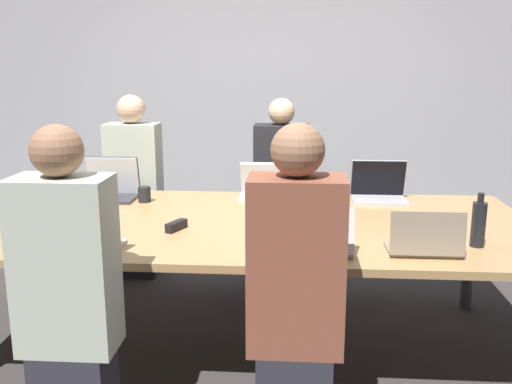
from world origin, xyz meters
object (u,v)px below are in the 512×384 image
(laptop_near_left, at_px, (82,237))
(person_near_midright, at_px, (295,295))
(cup_far_right, at_px, (338,194))
(laptop_near_right, at_px, (425,242))
(laptop_far_left, at_px, (111,187))
(bottle_near_right, at_px, (479,224))
(stapler, at_px, (176,226))
(person_far_center, at_px, (281,194))
(cup_far_left, at_px, (144,194))
(laptop_far_center, at_px, (267,187))
(laptop_far_right, at_px, (379,189))
(person_near_left, at_px, (68,296))
(laptop_near_midright, at_px, (317,240))
(person_far_left, at_px, (135,190))

(laptop_near_left, xyz_separation_m, person_near_midright, (1.03, -0.32, -0.13))
(cup_far_right, bearing_deg, laptop_near_right, -72.55)
(person_near_midright, bearing_deg, laptop_far_left, -48.99)
(laptop_near_left, xyz_separation_m, bottle_near_right, (1.93, 0.23, 0.04))
(stapler, bearing_deg, person_far_center, 91.11)
(laptop_far_left, xyz_separation_m, stapler, (0.60, -0.72, -0.05))
(person_near_midright, bearing_deg, cup_far_left, -53.44)
(cup_far_left, bearing_deg, laptop_far_center, 13.54)
(laptop_near_left, xyz_separation_m, person_far_center, (0.91, 1.64, -0.15))
(laptop_far_left, bearing_deg, laptop_near_left, -78.97)
(laptop_near_right, bearing_deg, laptop_far_left, -29.27)
(laptop_far_right, bearing_deg, person_near_left, -133.63)
(cup_far_right, bearing_deg, cup_far_left, -174.45)
(person_near_midright, bearing_deg, laptop_near_left, -17.29)
(laptop_near_midright, relative_size, cup_far_right, 3.70)
(laptop_near_left, height_order, person_far_left, person_far_left)
(person_near_left, xyz_separation_m, laptop_near_midright, (1.05, 0.45, 0.13))
(bottle_near_right, relative_size, laptop_far_center, 0.75)
(laptop_far_left, height_order, stapler, laptop_far_left)
(laptop_near_left, distance_m, person_far_center, 1.88)
(laptop_near_right, bearing_deg, laptop_far_center, -54.57)
(bottle_near_right, bearing_deg, laptop_near_midright, -168.34)
(person_near_midright, bearing_deg, cup_far_right, -100.49)
(laptop_far_left, bearing_deg, cup_far_left, -19.83)
(bottle_near_right, xyz_separation_m, person_far_center, (-1.02, 1.41, -0.19))
(person_far_center, bearing_deg, person_far_left, 179.89)
(laptop_far_right, height_order, laptop_far_center, laptop_far_right)
(person_far_left, bearing_deg, laptop_near_midright, -49.58)
(cup_far_left, height_order, stapler, cup_far_left)
(laptop_far_left, xyz_separation_m, laptop_near_right, (1.86, -1.04, -0.01))
(person_near_left, distance_m, cup_far_right, 1.97)
(cup_far_left, xyz_separation_m, bottle_near_right, (1.90, -0.80, 0.07))
(laptop_far_left, distance_m, bottle_near_right, 2.33)
(cup_far_right, height_order, laptop_far_center, laptop_far_center)
(cup_far_right, bearing_deg, stapler, -140.93)
(laptop_far_right, xyz_separation_m, laptop_far_center, (-0.75, 0.04, -0.01))
(laptop_near_midright, bearing_deg, laptop_far_right, -111.57)
(stapler, bearing_deg, cup_far_right, 63.54)
(laptop_near_midright, bearing_deg, stapler, -23.85)
(cup_far_right, bearing_deg, laptop_near_left, -138.64)
(person_far_center, xyz_separation_m, stapler, (-0.54, -1.24, 0.10))
(bottle_near_right, height_order, stapler, bottle_near_right)
(person_near_left, bearing_deg, laptop_far_left, -78.82)
(person_near_midright, relative_size, laptop_near_right, 4.09)
(laptop_near_left, height_order, person_near_left, person_near_left)
(person_far_left, height_order, cup_far_right, person_far_left)
(laptop_far_center, relative_size, person_far_center, 0.26)
(laptop_far_center, bearing_deg, laptop_near_left, -124.27)
(stapler, bearing_deg, laptop_near_midright, 0.63)
(person_near_left, distance_m, person_far_left, 2.05)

